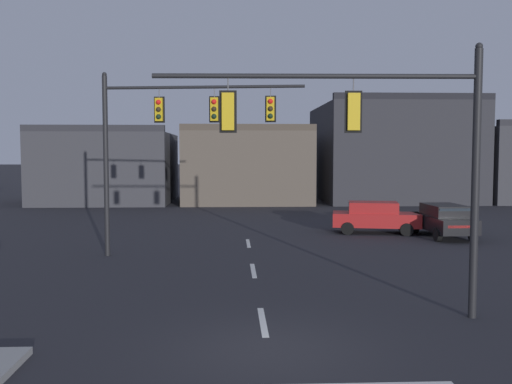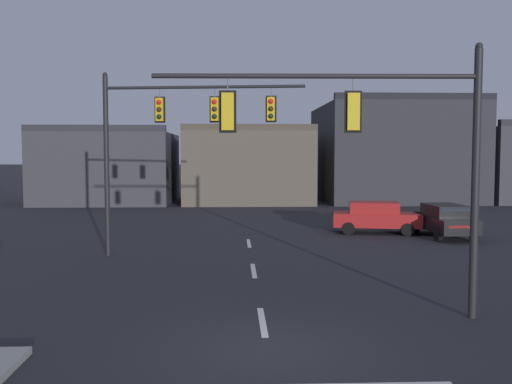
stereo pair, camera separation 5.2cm
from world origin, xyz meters
name	(u,v)px [view 2 (the right image)]	position (x,y,z in m)	size (l,w,h in m)	color
ground_plane	(267,350)	(0.00, 0.00, 0.00)	(400.00, 400.00, 0.00)	#232328
lane_centreline	(262,321)	(0.00, 2.00, 0.00)	(0.16, 26.40, 0.01)	silver
signal_mast_near_side	(381,138)	(2.92, 2.20, 4.49)	(8.03, 0.49, 6.79)	black
signal_mast_far_side	(168,129)	(-3.26, 10.80, 5.06)	(7.91, 1.15, 7.30)	black
car_lot_nearside	(444,220)	(9.64, 15.56, 0.86)	(2.04, 4.51, 1.61)	black
car_lot_middle	(376,216)	(6.65, 17.07, 0.86)	(4.66, 2.61, 1.61)	#A81E1E
building_row	(349,161)	(9.35, 37.22, 3.46)	(47.52, 13.18, 8.75)	#38383D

